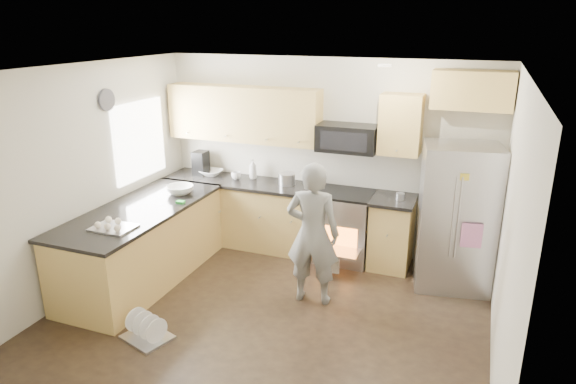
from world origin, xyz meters
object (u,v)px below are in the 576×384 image
at_px(refrigerator, 456,218).
at_px(person, 313,234).
at_px(stove_range, 343,210).
at_px(dish_rack, 147,332).

relative_size(refrigerator, person, 1.06).
distance_m(stove_range, person, 1.19).
bearing_deg(stove_range, person, -91.05).
bearing_deg(refrigerator, person, -156.84).
xyz_separation_m(refrigerator, dish_rack, (-2.74, -2.26, -0.79)).
bearing_deg(person, dish_rack, 39.63).
xyz_separation_m(refrigerator, person, (-1.44, -0.94, -0.05)).
bearing_deg(stove_range, dish_rack, -117.85).
bearing_deg(person, refrigerator, -152.55).
xyz_separation_m(stove_range, refrigerator, (1.42, -0.24, 0.19)).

